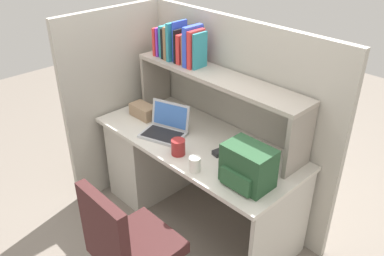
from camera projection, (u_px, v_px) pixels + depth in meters
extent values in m
plane|color=slate|center=(196.00, 217.00, 3.27)|extent=(8.00, 8.00, 0.00)
cube|color=beige|center=(197.00, 142.00, 2.91)|extent=(1.60, 0.70, 0.03)
cube|color=beige|center=(152.00, 154.00, 3.44)|extent=(0.40, 0.64, 0.70)
cube|color=beige|center=(281.00, 235.00, 2.60)|extent=(0.03, 0.64, 0.70)
cube|color=#B2ADA0|center=(232.00, 118.00, 3.11)|extent=(1.84, 0.05, 1.55)
cube|color=#B2ADA0|center=(122.00, 100.00, 3.39)|extent=(0.05, 1.06, 1.55)
cube|color=gray|center=(156.00, 79.00, 3.36)|extent=(0.03, 0.28, 0.42)
cube|color=gray|center=(299.00, 142.00, 2.48)|extent=(0.03, 0.28, 0.42)
cube|color=#AAA093|center=(218.00, 77.00, 2.81)|extent=(1.44, 0.28, 0.03)
cube|color=red|center=(160.00, 41.00, 3.13)|extent=(0.03, 0.14, 0.22)
cube|color=purple|center=(164.00, 41.00, 3.11)|extent=(0.02, 0.15, 0.22)
cube|color=teal|center=(167.00, 41.00, 3.09)|extent=(0.04, 0.13, 0.24)
cube|color=black|center=(169.00, 42.00, 3.06)|extent=(0.03, 0.15, 0.23)
cube|color=olive|center=(172.00, 42.00, 3.03)|extent=(0.03, 0.15, 0.25)
cube|color=teal|center=(176.00, 41.00, 3.01)|extent=(0.03, 0.18, 0.29)
cube|color=blue|center=(180.00, 41.00, 2.99)|extent=(0.02, 0.14, 0.30)
cube|color=black|center=(181.00, 46.00, 2.97)|extent=(0.02, 0.14, 0.25)
cube|color=red|center=(185.00, 48.00, 2.97)|extent=(0.04, 0.16, 0.22)
cube|color=olive|center=(189.00, 49.00, 2.94)|extent=(0.02, 0.15, 0.23)
cube|color=blue|center=(193.00, 46.00, 2.90)|extent=(0.04, 0.18, 0.29)
cube|color=red|center=(196.00, 49.00, 2.87)|extent=(0.03, 0.15, 0.27)
cube|color=teal|center=(200.00, 51.00, 2.85)|extent=(0.02, 0.13, 0.26)
cube|color=#B7BABF|center=(163.00, 135.00, 2.95)|extent=(0.36, 0.31, 0.02)
cube|color=black|center=(162.00, 134.00, 2.94)|extent=(0.31, 0.25, 0.00)
cube|color=#B7BABF|center=(171.00, 115.00, 2.99)|extent=(0.31, 0.15, 0.20)
cube|color=#3F72CC|center=(170.00, 115.00, 2.98)|extent=(0.27, 0.12, 0.17)
cube|color=#264C2D|center=(248.00, 166.00, 2.40)|extent=(0.30, 0.20, 0.26)
cube|color=#2B5734|center=(236.00, 181.00, 2.37)|extent=(0.22, 0.04, 0.12)
cube|color=#262628|center=(220.00, 152.00, 2.74)|extent=(0.08, 0.11, 0.03)
cylinder|color=white|center=(195.00, 164.00, 2.56)|extent=(0.08, 0.08, 0.10)
cube|color=#9E7F60|center=(143.00, 111.00, 3.20)|extent=(0.22, 0.12, 0.10)
cylinder|color=maroon|center=(178.00, 147.00, 2.72)|extent=(0.10, 0.10, 0.11)
cube|color=#3F1E1E|center=(138.00, 246.00, 2.39)|extent=(0.44, 0.44, 0.08)
cube|color=#3F1E1E|center=(104.00, 230.00, 2.14)|extent=(0.40, 0.06, 0.44)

